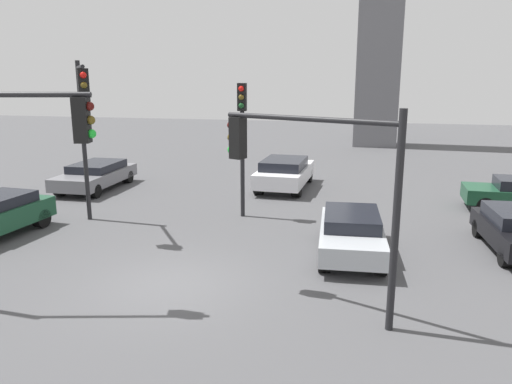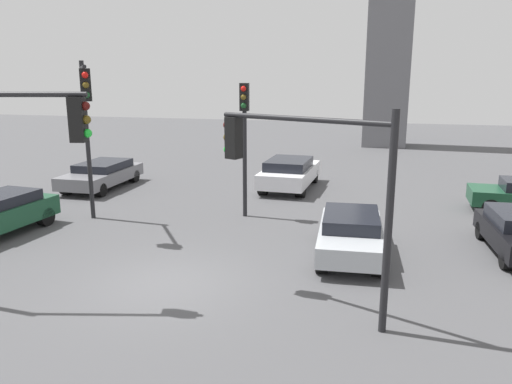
% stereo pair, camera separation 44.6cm
% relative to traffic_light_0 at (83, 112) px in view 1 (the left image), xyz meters
% --- Properties ---
extents(ground_plane, '(94.77, 94.77, 0.00)m').
position_rel_traffic_light_0_xyz_m(ground_plane, '(4.53, -3.97, -4.08)').
color(ground_plane, '#4C4C4F').
extents(traffic_light_0, '(1.75, 2.44, 5.80)m').
position_rel_traffic_light_0_xyz_m(traffic_light_0, '(0.00, 0.00, 0.00)').
color(traffic_light_0, black).
rests_on(traffic_light_0, ground_plane).
extents(traffic_light_1, '(4.06, 1.82, 4.67)m').
position_rel_traffic_light_0_xyz_m(traffic_light_1, '(8.07, -4.35, -0.73)').
color(traffic_light_1, black).
rests_on(traffic_light_1, ground_plane).
extents(traffic_light_2, '(3.97, 1.10, 5.13)m').
position_rel_traffic_light_0_xyz_m(traffic_light_2, '(1.40, -5.71, -0.39)').
color(traffic_light_2, black).
rests_on(traffic_light_2, ground_plane).
extents(traffic_light_3, '(0.35, 0.47, 5.02)m').
position_rel_traffic_light_0_xyz_m(traffic_light_3, '(4.85, 2.64, -0.58)').
color(traffic_light_3, black).
rests_on(traffic_light_3, ground_plane).
extents(car_0, '(2.31, 4.85, 1.46)m').
position_rel_traffic_light_0_xyz_m(car_0, '(5.66, 7.72, -3.29)').
color(car_0, silver).
rests_on(car_0, ground_plane).
extents(car_1, '(2.11, 4.75, 1.24)m').
position_rel_traffic_light_0_xyz_m(car_1, '(-3.12, 5.73, -3.40)').
color(car_1, slate).
rests_on(car_1, ground_plane).
extents(car_5, '(2.07, 4.31, 1.28)m').
position_rel_traffic_light_0_xyz_m(car_5, '(9.05, -0.72, -3.38)').
color(car_5, '#ADB2B7').
rests_on(car_5, ground_plane).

